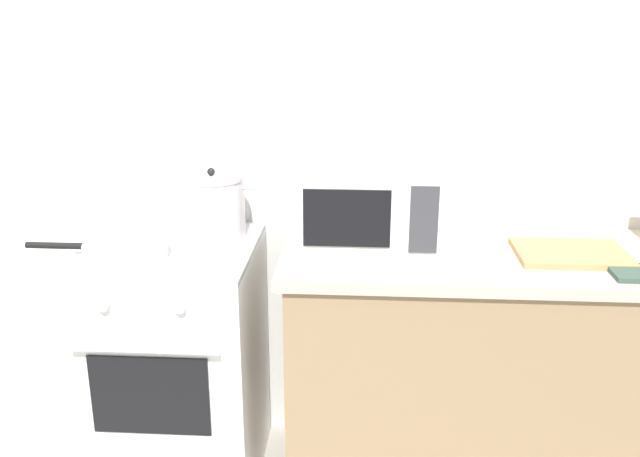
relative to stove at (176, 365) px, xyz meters
name	(u,v)px	position (x,y,z in m)	size (l,w,h in m)	color
back_wall	(358,135)	(0.65, 0.37, 0.79)	(4.40, 0.10, 2.50)	silver
lower_cabinet_right	(520,379)	(1.25, 0.02, -0.02)	(1.64, 0.56, 0.88)	#8C7051
countertop_right	(532,259)	(1.25, 0.02, 0.44)	(1.70, 0.60, 0.04)	#ADA393
stove	(176,365)	(0.00, 0.00, 0.00)	(0.60, 0.64, 0.92)	white
stock_pot	(213,206)	(0.14, 0.13, 0.57)	(0.32, 0.23, 0.25)	silver
frying_pan	(124,250)	(-0.11, -0.10, 0.48)	(0.48, 0.28, 0.05)	silver
microwave	(366,203)	(0.68, 0.08, 0.61)	(0.50, 0.37, 0.30)	white
cutting_board	(571,253)	(1.37, 0.00, 0.47)	(0.36, 0.26, 0.02)	tan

